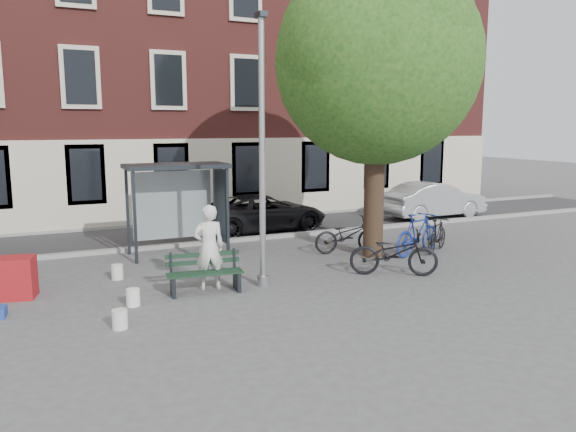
{
  "coord_description": "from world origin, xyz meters",
  "views": [
    {
      "loc": [
        -4.76,
        -11.72,
        3.69
      ],
      "look_at": [
        1.16,
        1.14,
        1.4
      ],
      "focal_mm": 35.0,
      "sensor_mm": 36.0,
      "label": 1
    }
  ],
  "objects_px": {
    "lamppost": "(262,166)",
    "bike_b": "(418,234)",
    "car_silver": "(434,200)",
    "bike_d": "(437,235)",
    "painter": "(209,247)",
    "bike_c": "(394,253)",
    "red_stand": "(13,278)",
    "bus_shelter": "(189,188)",
    "car_dark": "(263,213)",
    "bench": "(205,275)",
    "notice_sign": "(378,204)",
    "bike_a": "(347,235)"
  },
  "relations": [
    {
      "from": "painter",
      "to": "car_silver",
      "type": "bearing_deg",
      "value": -146.55
    },
    {
      "from": "bus_shelter",
      "to": "red_stand",
      "type": "height_order",
      "value": "bus_shelter"
    },
    {
      "from": "painter",
      "to": "bike_a",
      "type": "relative_size",
      "value": 0.97
    },
    {
      "from": "painter",
      "to": "bike_d",
      "type": "relative_size",
      "value": 1.18
    },
    {
      "from": "bike_b",
      "to": "car_silver",
      "type": "bearing_deg",
      "value": -61.52
    },
    {
      "from": "bike_c",
      "to": "car_dark",
      "type": "distance_m",
      "value": 6.96
    },
    {
      "from": "bus_shelter",
      "to": "car_dark",
      "type": "height_order",
      "value": "bus_shelter"
    },
    {
      "from": "bike_b",
      "to": "car_silver",
      "type": "height_order",
      "value": "car_silver"
    },
    {
      "from": "bus_shelter",
      "to": "red_stand",
      "type": "xyz_separation_m",
      "value": [
        -4.65,
        -2.74,
        -1.47
      ]
    },
    {
      "from": "bike_c",
      "to": "car_dark",
      "type": "bearing_deg",
      "value": 35.93
    },
    {
      "from": "bus_shelter",
      "to": "bench",
      "type": "distance_m",
      "value": 4.38
    },
    {
      "from": "bike_b",
      "to": "bike_c",
      "type": "bearing_deg",
      "value": 110.43
    },
    {
      "from": "bike_a",
      "to": "bike_d",
      "type": "height_order",
      "value": "bike_a"
    },
    {
      "from": "bench",
      "to": "red_stand",
      "type": "distance_m",
      "value": 4.09
    },
    {
      "from": "bench",
      "to": "bike_d",
      "type": "xyz_separation_m",
      "value": [
        7.4,
        1.09,
        0.1
      ]
    },
    {
      "from": "painter",
      "to": "red_stand",
      "type": "relative_size",
      "value": 2.16
    },
    {
      "from": "bike_d",
      "to": "bike_b",
      "type": "bearing_deg",
      "value": 62.45
    },
    {
      "from": "painter",
      "to": "bike_a",
      "type": "xyz_separation_m",
      "value": [
        4.75,
        1.87,
        -0.45
      ]
    },
    {
      "from": "bike_b",
      "to": "lamppost",
      "type": "bearing_deg",
      "value": 82.96
    },
    {
      "from": "painter",
      "to": "bike_c",
      "type": "distance_m",
      "value": 4.58
    },
    {
      "from": "painter",
      "to": "bike_a",
      "type": "bearing_deg",
      "value": -152.85
    },
    {
      "from": "bike_b",
      "to": "car_silver",
      "type": "distance_m",
      "value": 6.94
    },
    {
      "from": "bike_c",
      "to": "car_dark",
      "type": "xyz_separation_m",
      "value": [
        -0.69,
        6.92,
        0.08
      ]
    },
    {
      "from": "bike_b",
      "to": "car_silver",
      "type": "xyz_separation_m",
      "value": [
        4.72,
        5.09,
        0.11
      ]
    },
    {
      "from": "car_dark",
      "to": "red_stand",
      "type": "relative_size",
      "value": 5.18
    },
    {
      "from": "painter",
      "to": "bench",
      "type": "height_order",
      "value": "painter"
    },
    {
      "from": "painter",
      "to": "notice_sign",
      "type": "distance_m",
      "value": 7.05
    },
    {
      "from": "bike_a",
      "to": "bike_c",
      "type": "xyz_separation_m",
      "value": [
        -0.25,
        -2.65,
        0.04
      ]
    },
    {
      "from": "bus_shelter",
      "to": "bike_d",
      "type": "relative_size",
      "value": 1.72
    },
    {
      "from": "car_dark",
      "to": "bike_d",
      "type": "bearing_deg",
      "value": -151.73
    },
    {
      "from": "car_dark",
      "to": "painter",
      "type": "bearing_deg",
      "value": 143.43
    },
    {
      "from": "bike_d",
      "to": "car_silver",
      "type": "height_order",
      "value": "car_silver"
    },
    {
      "from": "bike_a",
      "to": "red_stand",
      "type": "distance_m",
      "value": 8.84
    },
    {
      "from": "lamppost",
      "to": "car_silver",
      "type": "relative_size",
      "value": 1.4
    },
    {
      "from": "bike_b",
      "to": "notice_sign",
      "type": "bearing_deg",
      "value": -18.76
    },
    {
      "from": "bike_b",
      "to": "car_dark",
      "type": "relative_size",
      "value": 0.44
    },
    {
      "from": "painter",
      "to": "bike_d",
      "type": "bearing_deg",
      "value": -167.36
    },
    {
      "from": "bench",
      "to": "bike_d",
      "type": "bearing_deg",
      "value": 14.79
    },
    {
      "from": "bench",
      "to": "bike_b",
      "type": "relative_size",
      "value": 0.85
    },
    {
      "from": "bike_d",
      "to": "bike_c",
      "type": "bearing_deg",
      "value": 87.41
    },
    {
      "from": "lamppost",
      "to": "bike_c",
      "type": "distance_m",
      "value": 4.0
    },
    {
      "from": "lamppost",
      "to": "bike_b",
      "type": "xyz_separation_m",
      "value": [
        5.24,
        1.08,
        -2.17
      ]
    },
    {
      "from": "bike_b",
      "to": "bike_a",
      "type": "bearing_deg",
      "value": 38.98
    },
    {
      "from": "bench",
      "to": "red_stand",
      "type": "bearing_deg",
      "value": 167.96
    },
    {
      "from": "bike_c",
      "to": "bike_d",
      "type": "xyz_separation_m",
      "value": [
        2.73,
        1.67,
        -0.07
      ]
    },
    {
      "from": "bike_d",
      "to": "car_silver",
      "type": "bearing_deg",
      "value": -72.27
    },
    {
      "from": "bike_b",
      "to": "red_stand",
      "type": "xyz_separation_m",
      "value": [
        -10.5,
        0.29,
        -0.16
      ]
    },
    {
      "from": "red_stand",
      "to": "bike_c",
      "type": "bearing_deg",
      "value": -12.31
    },
    {
      "from": "bike_b",
      "to": "bench",
      "type": "bearing_deg",
      "value": 79.97
    },
    {
      "from": "bike_a",
      "to": "car_silver",
      "type": "height_order",
      "value": "car_silver"
    }
  ]
}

